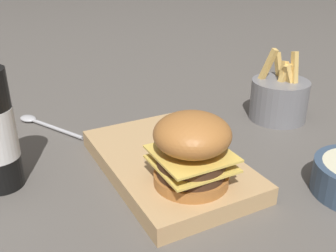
% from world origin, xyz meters
% --- Properties ---
extents(ground_plane, '(6.00, 6.00, 0.00)m').
position_xyz_m(ground_plane, '(0.00, 0.00, 0.00)').
color(ground_plane, '#5B5651').
extents(serving_board, '(0.29, 0.18, 0.03)m').
position_xyz_m(serving_board, '(-0.04, 0.05, 0.01)').
color(serving_board, tan).
rests_on(serving_board, ground_plane).
extents(burger, '(0.10, 0.10, 0.10)m').
position_xyz_m(burger, '(0.04, 0.04, 0.08)').
color(burger, '#AD6B33').
rests_on(burger, serving_board).
extents(fries_basket, '(0.11, 0.11, 0.14)m').
position_xyz_m(fries_basket, '(-0.11, 0.34, 0.04)').
color(fries_basket, slate).
rests_on(fries_basket, ground_plane).
extents(spoon, '(0.16, 0.09, 0.01)m').
position_xyz_m(spoon, '(-0.30, -0.09, 0.01)').
color(spoon, '#B2B2B7').
rests_on(spoon, ground_plane).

